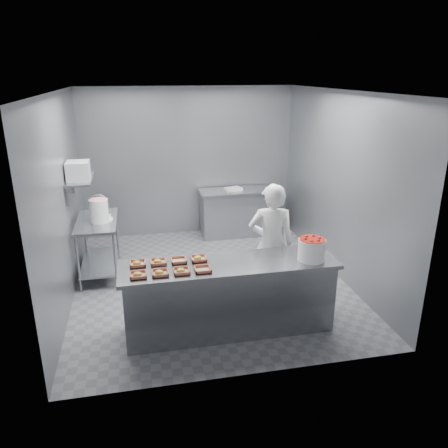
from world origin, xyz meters
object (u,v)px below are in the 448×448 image
Objects in this scene: tray_5 at (158,262)px; tray_0 at (138,275)px; back_counter at (238,212)px; strawberry_tub at (312,249)px; tray_2 at (181,271)px; glaze_bucket at (99,210)px; appliance at (78,171)px; tray_1 at (160,273)px; service_counter at (229,296)px; tray_3 at (203,269)px; tray_4 at (137,263)px; tray_7 at (198,258)px; worker at (271,244)px; tray_6 at (179,260)px; prep_table at (98,239)px.

tray_0 is at bearing -128.24° from tray_5.
back_counter is 3.41m from strawberry_tub.
tray_2 is (0.48, 0.00, 0.00)m from tray_0.
strawberry_tub is at bearing -37.31° from glaze_bucket.
appliance is at bearing 120.60° from tray_5.
glaze_bucket is (-0.76, 2.00, 0.16)m from tray_1.
tray_0 reaches higher than service_counter.
service_counter is at bearing 23.91° from tray_3.
tray_4 is 1.79m from glaze_bucket.
strawberry_tub reaches higher than tray_0.
tray_1 and tray_2 have the same top height.
tray_4 is at bearing 172.73° from strawberry_tub.
appliance is at bearing 131.25° from tray_7.
tray_4 is 0.24m from tray_5.
worker is (1.54, 0.75, -0.08)m from tray_1.
back_counter is 8.01× the size of tray_0.
worker reaches higher than glaze_bucket.
tray_4 and tray_7 have the same top height.
tray_6 is 0.58× the size of strawberry_tub.
tray_7 is 2.11m from glaze_bucket.
tray_2 and tray_7 have the same top height.
tray_3 is at bearing -58.13° from glaze_bucket.
tray_6 is at bearing 165.36° from service_counter.
prep_table is 6.40× the size of tray_1.
tray_0 is 2.08m from glaze_bucket.
glaze_bucket reaches higher than tray_6.
tray_1 reaches higher than service_counter.
tray_0 is (0.58, -2.10, 0.33)m from prep_table.
worker is (1.29, 0.45, -0.08)m from tray_6.
strawberry_tub is (0.28, -0.71, 0.20)m from worker.
tray_3 is (0.48, 0.00, -0.00)m from tray_1.
prep_table is 2.21m from tray_0.
tray_5 is (0.24, 0.00, 0.00)m from tray_4.
back_counter is at bearing 64.41° from tray_6.
tray_5 is 1.00× the size of tray_6.
prep_table is at bearing 120.68° from tray_6.
tray_5 is (0.24, 0.30, 0.00)m from tray_0.
glaze_bucket is (-2.57, 1.96, 0.04)m from strawberry_tub.
tray_5 is 0.48m from tray_7.
tray_4 is at bearing 157.16° from tray_3.
tray_2 is 1.00× the size of tray_7.
tray_0 reaches higher than tray_6.
tray_1 is at bearing -147.61° from tray_7.
tray_3 is 2.37m from glaze_bucket.
tray_2 reaches higher than service_counter.
tray_7 is at bearing 90.57° from tray_3.
prep_table is 6.40× the size of tray_5.
tray_6 reaches higher than prep_table.
tray_5 is at bearing -180.00° from tray_6.
prep_table is 2.00m from tray_5.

